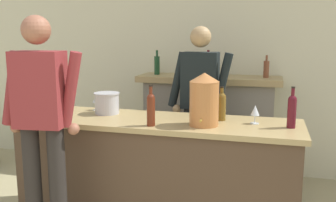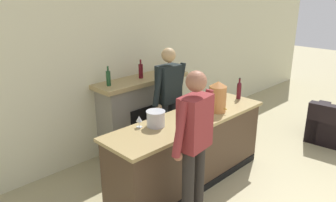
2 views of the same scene
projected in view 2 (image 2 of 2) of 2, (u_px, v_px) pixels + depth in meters
The scene contains 13 objects.
wall_back_panel at pixel (129, 65), 5.36m from camera, with size 12.00×0.07×2.75m.
bar_counter at pixel (189, 150), 4.45m from camera, with size 2.49×0.70×0.96m.
fireplace_stone at pixel (142, 112), 5.45m from camera, with size 1.64×0.52×1.51m.
armchair_black at pixel (333, 127), 5.72m from camera, with size 0.86×0.85×0.73m.
person_customer at pixel (194, 147), 3.38m from camera, with size 0.65×0.34×1.82m.
person_bartender at pixel (169, 100), 4.91m from camera, with size 0.66×0.31×1.77m.
copper_dispenser at pixel (218, 96), 4.45m from camera, with size 0.24×0.28×0.43m.
ice_bucket_steel at pixel (156, 119), 4.00m from camera, with size 0.24×0.24×0.20m.
wine_bottle_port_short at pixel (210, 97), 4.70m from camera, with size 0.07×0.07×0.29m.
wine_bottle_riesling_slim at pixel (239, 90), 5.00m from camera, with size 0.07×0.07×0.33m.
wine_bottle_chardonnay_pale at pixel (206, 111), 4.12m from camera, with size 0.07×0.07×0.33m.
wine_glass_near_bucket at pixel (139, 119), 3.97m from camera, with size 0.08×0.08×0.15m.
wine_glass_mid_counter at pixel (224, 95), 4.86m from camera, with size 0.07×0.07×0.16m.
Camera 2 is at (-3.24, -0.23, 2.57)m, focal length 35.00 mm.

